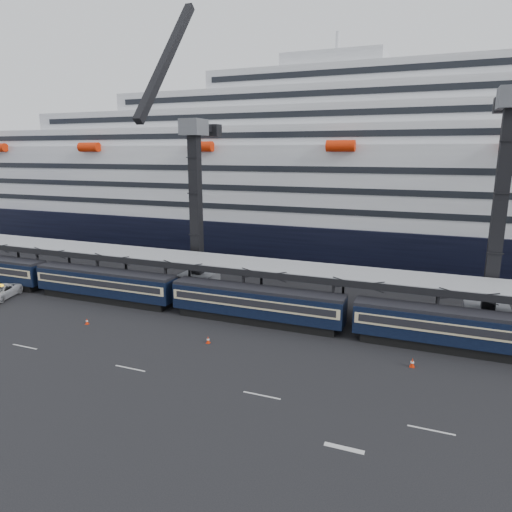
% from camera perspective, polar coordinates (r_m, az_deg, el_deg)
% --- Properties ---
extents(ground, '(260.00, 260.00, 0.00)m').
position_cam_1_polar(ground, '(38.81, 5.77, -14.76)').
color(ground, black).
rests_on(ground, ground).
extents(lane_markings, '(111.00, 4.27, 0.02)m').
position_cam_1_polar(lane_markings, '(33.23, 17.63, -20.48)').
color(lane_markings, beige).
rests_on(lane_markings, ground).
extents(train, '(133.05, 3.00, 4.05)m').
position_cam_1_polar(train, '(47.98, 3.77, -6.33)').
color(train, black).
rests_on(train, ground).
extents(canopy, '(130.00, 6.25, 5.53)m').
position_cam_1_polar(canopy, '(49.71, 10.36, -2.16)').
color(canopy, '#919499').
rests_on(canopy, ground).
extents(cruise_ship, '(214.09, 28.84, 34.00)m').
position_cam_1_polar(cruise_ship, '(80.03, 14.42, 8.44)').
color(cruise_ship, black).
rests_on(cruise_ship, ground).
extents(crane_dark_near, '(4.50, 17.75, 35.08)m').
position_cam_1_polar(crane_dark_near, '(59.70, -7.73, 6.95)').
color(crane_dark_near, '#4D5055').
rests_on(crane_dark_near, ground).
extents(crane_dark_mid, '(4.50, 18.24, 39.64)m').
position_cam_1_polar(crane_dark_mid, '(51.32, 28.31, 6.20)').
color(crane_dark_mid, '#4D5055').
rests_on(crane_dark_mid, ground).
extents(pickup_truck, '(4.44, 6.58, 1.67)m').
position_cam_1_polar(pickup_truck, '(65.62, -29.34, -3.96)').
color(pickup_truck, '#AEB0B5').
rests_on(pickup_truck, ground).
extents(traffic_cone_c, '(0.34, 0.34, 0.67)m').
position_cam_1_polar(traffic_cone_c, '(52.35, -20.38, -7.65)').
color(traffic_cone_c, red).
rests_on(traffic_cone_c, ground).
extents(traffic_cone_d, '(0.36, 0.36, 0.72)m').
position_cam_1_polar(traffic_cone_d, '(44.77, -6.01, -10.36)').
color(traffic_cone_d, red).
rests_on(traffic_cone_d, ground).
extents(traffic_cone_e, '(0.41, 0.41, 0.82)m').
position_cam_1_polar(traffic_cone_e, '(42.15, 18.95, -12.49)').
color(traffic_cone_e, red).
rests_on(traffic_cone_e, ground).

